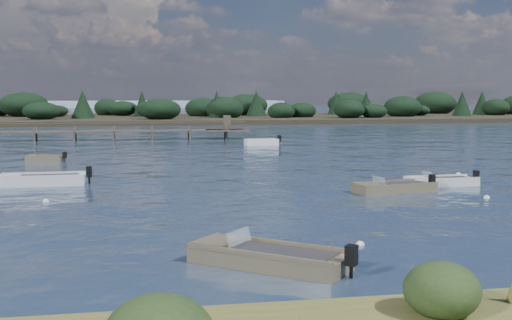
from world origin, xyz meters
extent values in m
plane|color=#182539|center=(0.00, 60.00, 0.00)|extent=(400.00, 400.00, 0.00)
cube|color=black|center=(0.00, -12.20, 0.00)|extent=(160.00, 0.60, 0.30)
cube|color=silver|center=(10.93, 7.68, 0.09)|extent=(4.07, 1.66, 0.62)
cube|color=silver|center=(9.41, 7.62, 0.46)|extent=(1.01, 1.40, 0.12)
cube|color=#262629|center=(11.25, 7.69, 0.38)|extent=(2.77, 1.31, 0.11)
cube|color=silver|center=(10.96, 6.97, 0.46)|extent=(4.02, 0.25, 0.12)
cube|color=silver|center=(10.91, 8.38, 0.46)|extent=(4.02, 0.25, 0.12)
cube|color=black|center=(13.13, 7.75, 0.56)|extent=(0.26, 0.31, 0.49)
cylinder|color=black|center=(13.13, 7.75, 0.13)|extent=(0.09, 0.09, 0.49)
cube|color=silver|center=(10.05, 7.65, 0.67)|extent=(0.18, 1.10, 0.37)
cube|color=#6D6348|center=(7.32, 5.84, 0.09)|extent=(4.64, 2.45, 0.64)
cube|color=#6D6348|center=(5.68, 5.52, 0.47)|extent=(1.32, 1.66, 0.13)
cube|color=#262629|center=(7.67, 5.90, 0.39)|extent=(3.19, 1.86, 0.11)
cube|color=#6D6348|center=(7.47, 5.08, 0.47)|extent=(4.35, 0.93, 0.13)
cube|color=#6D6348|center=(7.18, 6.59, 0.47)|extent=(4.35, 0.93, 0.13)
cube|color=black|center=(9.69, 6.28, 0.58)|extent=(0.31, 0.35, 0.50)
cylinder|color=black|center=(9.69, 6.28, 0.14)|extent=(0.11, 0.11, 0.50)
cube|color=silver|center=(6.37, 5.65, 0.69)|extent=(0.36, 1.20, 0.38)
cube|color=silver|center=(6.15, 37.77, 0.11)|extent=(3.47, 1.67, 0.78)
cube|color=silver|center=(4.88, 37.65, 0.57)|extent=(0.92, 1.28, 0.16)
cube|color=#262629|center=(6.42, 37.80, 0.48)|extent=(2.38, 1.30, 0.13)
cube|color=silver|center=(6.21, 37.17, 0.57)|extent=(3.35, 0.47, 0.16)
cube|color=silver|center=(6.09, 38.38, 0.57)|extent=(3.35, 0.47, 0.16)
cube|color=black|center=(8.07, 37.97, 0.70)|extent=(0.35, 0.41, 0.62)
cylinder|color=black|center=(8.07, 37.97, 0.17)|extent=(0.12, 0.12, 0.62)
cube|color=#6D6348|center=(-2.22, -7.48, 0.11)|extent=(4.88, 4.47, 0.74)
cube|color=#6D6348|center=(-3.64, -6.31, 0.54)|extent=(1.93, 1.99, 0.15)
cube|color=#262629|center=(-1.92, -7.73, 0.45)|extent=(3.46, 3.21, 0.13)
cube|color=#6D6348|center=(-2.75, -8.12, 0.54)|extent=(3.82, 3.19, 0.15)
cube|color=#6D6348|center=(-1.69, -6.84, 0.54)|extent=(3.82, 3.19, 0.15)
cube|color=black|center=(-0.17, -9.17, 0.66)|extent=(0.46, 0.46, 0.58)
cylinder|color=black|center=(-0.17, -9.17, 0.16)|extent=(0.15, 0.15, 0.58)
cube|color=silver|center=(-3.04, -6.80, 0.79)|extent=(0.95, 1.10, 0.44)
cube|color=#6D6348|center=(-13.26, 25.14, 0.09)|extent=(3.00, 1.93, 0.61)
cube|color=#6D6348|center=(-14.27, 25.46, 0.44)|extent=(0.95, 1.17, 0.12)
cube|color=#262629|center=(-13.05, 25.07, 0.37)|extent=(2.08, 1.44, 0.10)
cube|color=#6D6348|center=(-13.42, 24.65, 0.44)|extent=(2.68, 0.95, 0.12)
cube|color=#6D6348|center=(-13.10, 25.63, 0.44)|extent=(2.68, 0.95, 0.12)
cube|color=black|center=(-11.75, 24.65, 0.55)|extent=(0.32, 0.36, 0.48)
cylinder|color=black|center=(-11.75, 24.65, 0.13)|extent=(0.11, 0.11, 0.48)
cube|color=silver|center=(-11.59, 11.99, 0.11)|extent=(4.75, 1.89, 0.79)
cube|color=silver|center=(-13.38, 11.95, 0.57)|extent=(1.16, 1.64, 0.16)
cube|color=#262629|center=(-11.21, 12.00, 0.48)|extent=(3.23, 1.50, 0.13)
cube|color=silver|center=(-11.57, 11.16, 0.57)|extent=(4.71, 0.23, 0.16)
cube|color=silver|center=(-11.60, 12.82, 0.57)|extent=(4.71, 0.23, 0.16)
cube|color=black|center=(-8.99, 12.04, 0.71)|extent=(0.32, 0.39, 0.62)
cylinder|color=black|center=(-8.99, 12.04, 0.17)|extent=(0.11, 0.11, 0.62)
sphere|color=silver|center=(1.42, -5.44, 0.00)|extent=(0.32, 0.32, 0.32)
sphere|color=silver|center=(11.08, 3.01, 0.00)|extent=(0.32, 0.32, 0.32)
sphere|color=silver|center=(-10.59, 5.85, 0.00)|extent=(0.32, 0.32, 0.32)
sphere|color=silver|center=(14.28, 12.01, 0.00)|extent=(0.32, 0.32, 0.32)
cube|color=#4A4136|center=(4.00, 48.00, 1.00)|extent=(5.00, 3.20, 0.18)
cube|color=#4A4136|center=(4.00, 48.00, 1.90)|extent=(0.80, 0.80, 1.60)
cylinder|color=#4A4136|center=(-17.47, 47.15, 0.40)|extent=(0.20, 0.20, 2.20)
cylinder|color=#4A4136|center=(-17.47, 48.85, 0.40)|extent=(0.20, 0.20, 2.20)
cylinder|color=#4A4136|center=(-13.20, 47.15, 0.40)|extent=(0.20, 0.20, 2.20)
cylinder|color=#4A4136|center=(-13.20, 48.85, 0.40)|extent=(0.20, 0.20, 2.20)
cylinder|color=#4A4136|center=(-8.93, 47.15, 0.40)|extent=(0.20, 0.20, 2.20)
cylinder|color=#4A4136|center=(-8.93, 48.85, 0.40)|extent=(0.20, 0.20, 2.20)
cylinder|color=#4A4136|center=(-4.67, 47.15, 0.40)|extent=(0.20, 0.20, 2.20)
cylinder|color=#4A4136|center=(-4.67, 48.85, 0.40)|extent=(0.20, 0.20, 2.20)
cylinder|color=#4A4136|center=(-0.40, 47.15, 0.40)|extent=(0.20, 0.20, 2.20)
cylinder|color=#4A4136|center=(-0.40, 48.85, 0.40)|extent=(0.20, 0.20, 2.20)
cylinder|color=#4A4136|center=(3.87, 47.15, 0.40)|extent=(0.20, 0.20, 2.20)
cylinder|color=#4A4136|center=(3.87, 48.85, 0.40)|extent=(0.20, 0.20, 2.20)
cube|color=black|center=(25.00, 100.00, 0.00)|extent=(190.00, 40.00, 1.60)
ellipsoid|color=black|center=(25.00, 100.00, 2.80)|extent=(180.50, 36.00, 4.40)
camera|label=1|loc=(-6.03, -26.23, 5.23)|focal=45.00mm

